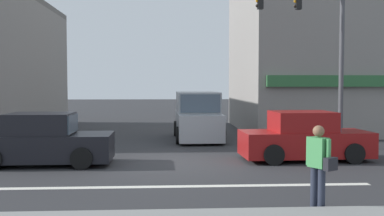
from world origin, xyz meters
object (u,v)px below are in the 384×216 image
(traffic_light_mast, at_px, (316,38))
(van_crossing_center, at_px, (198,117))
(sedan_crossing_leftbound, at_px, (43,142))
(sedan_waiting_far, at_px, (304,138))
(pedestrian_foreground_with_bag, at_px, (319,163))
(street_tree, at_px, (332,54))

(traffic_light_mast, height_order, van_crossing_center, traffic_light_mast)
(van_crossing_center, height_order, sedan_crossing_leftbound, van_crossing_center)
(traffic_light_mast, distance_m, sedan_waiting_far, 4.40)
(sedan_crossing_leftbound, bearing_deg, sedan_waiting_far, 2.62)
(traffic_light_mast, height_order, pedestrian_foreground_with_bag, traffic_light_mast)
(sedan_crossing_leftbound, height_order, pedestrian_foreground_with_bag, pedestrian_foreground_with_bag)
(traffic_light_mast, bearing_deg, sedan_crossing_leftbound, -163.27)
(sedan_waiting_far, bearing_deg, pedestrian_foreground_with_bag, -104.87)
(sedan_waiting_far, bearing_deg, van_crossing_center, 118.20)
(sedan_crossing_leftbound, xyz_separation_m, pedestrian_foreground_with_bag, (6.66, -5.48, 0.24))
(van_crossing_center, bearing_deg, pedestrian_foreground_with_bag, -82.56)
(van_crossing_center, relative_size, sedan_crossing_leftbound, 1.12)
(van_crossing_center, relative_size, sedan_waiting_far, 1.11)
(sedan_crossing_leftbound, bearing_deg, street_tree, 33.95)
(sedan_crossing_leftbound, bearing_deg, van_crossing_center, 49.77)
(street_tree, distance_m, sedan_crossing_leftbound, 14.77)
(traffic_light_mast, distance_m, sedan_crossing_leftbound, 10.40)
(pedestrian_foreground_with_bag, bearing_deg, sedan_crossing_leftbound, 140.56)
(street_tree, bearing_deg, traffic_light_mast, -116.09)
(street_tree, xyz_separation_m, traffic_light_mast, (-2.56, -5.22, 0.21))
(sedan_waiting_far, relative_size, pedestrian_foreground_with_bag, 2.49)
(street_tree, height_order, sedan_waiting_far, street_tree)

